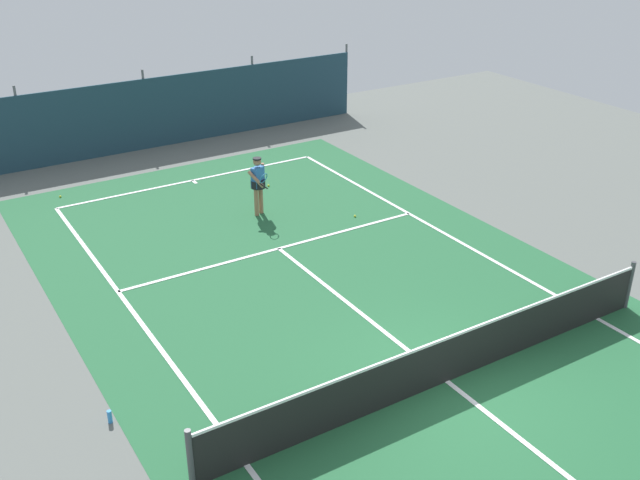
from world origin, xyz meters
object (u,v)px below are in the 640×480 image
Objects in this scene: tennis_net at (449,358)px; tennis_ball_by_sideline at (269,185)px; tennis_ball_near_player at (60,197)px; tennis_ball_midcourt at (355,216)px; water_bottle at (110,417)px; tennis_player at (258,182)px.

tennis_net reaches higher than tennis_ball_by_sideline.
tennis_ball_near_player is 8.64m from tennis_ball_midcourt.
tennis_net is 6.02m from water_bottle.
tennis_ball_midcourt is 0.28× the size of water_bottle.
tennis_ball_by_sideline is (1.19, 1.69, -0.93)m from tennis_player.
tennis_ball_midcourt is (6.52, -5.67, 0.00)m from tennis_ball_near_player.
tennis_net is 13.24m from tennis_ball_near_player.
tennis_net is 42.17× the size of water_bottle.
tennis_ball_near_player and tennis_ball_by_sideline have the same top height.
tennis_ball_near_player is at bearing 106.72° from tennis_net.
tennis_ball_midcourt is 3.38m from tennis_ball_by_sideline.
tennis_player is 2.26m from tennis_ball_by_sideline.
tennis_player is 6.83× the size of water_bottle.
tennis_ball_near_player is 0.28× the size of water_bottle.
tennis_player is 8.96m from water_bottle.
tennis_ball_near_player is 1.00× the size of tennis_ball_midcourt.
tennis_net is at bearing -99.78° from tennis_ball_by_sideline.
water_bottle is (-8.33, -4.87, 0.09)m from tennis_ball_midcourt.
water_bottle is (-1.81, -10.54, 0.09)m from tennis_ball_near_player.
tennis_net is at bearing -73.28° from tennis_ball_near_player.
tennis_player reaches higher than water_bottle.
tennis_net reaches higher than tennis_ball_near_player.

